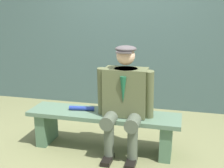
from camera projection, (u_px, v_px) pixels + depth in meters
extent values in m
plane|color=olive|center=(104.00, 148.00, 3.41)|extent=(30.00, 30.00, 0.00)
cube|color=#506C54|center=(103.00, 115.00, 3.31)|extent=(1.77, 0.42, 0.05)
cube|color=#486B4E|center=(166.00, 139.00, 3.19)|extent=(0.12, 0.36, 0.40)
cube|color=#486B4E|center=(47.00, 126.00, 3.54)|extent=(0.12, 0.36, 0.40)
cube|color=#525937|center=(126.00, 92.00, 3.17)|extent=(0.47, 0.26, 0.53)
cylinder|color=#1E2338|center=(126.00, 71.00, 3.11)|extent=(0.26, 0.26, 0.06)
cone|color=#195938|center=(123.00, 90.00, 3.03)|extent=(0.07, 0.07, 0.29)
sphere|color=#DBAD8C|center=(126.00, 56.00, 3.05)|extent=(0.20, 0.20, 0.20)
ellipsoid|color=#4C4646|center=(126.00, 49.00, 3.03)|extent=(0.23, 0.23, 0.07)
cube|color=#4C4646|center=(124.00, 52.00, 2.95)|extent=(0.16, 0.09, 0.02)
cylinder|color=#4B5544|center=(135.00, 119.00, 3.10)|extent=(0.15, 0.46, 0.15)
cylinder|color=#4B5544|center=(133.00, 143.00, 3.04)|extent=(0.11, 0.11, 0.45)
cube|color=black|center=(131.00, 163.00, 3.04)|extent=(0.10, 0.24, 0.05)
cylinder|color=#525937|center=(149.00, 95.00, 3.07)|extent=(0.10, 0.17, 0.56)
cylinder|color=#4B5544|center=(112.00, 117.00, 3.16)|extent=(0.15, 0.46, 0.15)
cylinder|color=#4B5544|center=(109.00, 140.00, 3.10)|extent=(0.11, 0.11, 0.45)
cube|color=black|center=(108.00, 160.00, 3.10)|extent=(0.10, 0.24, 0.05)
cylinder|color=#525937|center=(102.00, 92.00, 3.20)|extent=(0.11, 0.14, 0.56)
cylinder|color=navy|center=(82.00, 108.00, 3.38)|extent=(0.30, 0.09, 0.05)
cube|color=#425A57|center=(131.00, 48.00, 4.75)|extent=(12.00, 0.24, 1.96)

